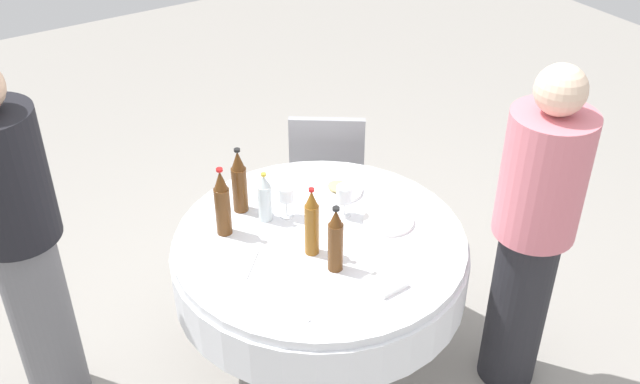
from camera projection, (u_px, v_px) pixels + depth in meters
name	position (u px, v px, depth m)	size (l,w,h in m)	color
ground_plane	(320.00, 358.00, 3.61)	(10.00, 10.00, 0.00)	gray
dining_table	(320.00, 264.00, 3.28)	(1.30, 1.30, 0.74)	white
bottle_brown_north	(222.00, 204.00, 3.14)	(0.07, 0.07, 0.33)	#593314
bottle_clear_mid	(265.00, 198.00, 3.24)	(0.06, 0.06, 0.24)	silver
bottle_brown_south	(239.00, 182.00, 3.28)	(0.07, 0.07, 0.32)	#593314
bottle_brown_east	(336.00, 241.00, 2.94)	(0.06, 0.06, 0.30)	#593314
bottle_amber_inner	(312.00, 223.00, 3.03)	(0.06, 0.06, 0.32)	#8C5619
wine_glass_east	(344.00, 195.00, 3.27)	(0.07, 0.07, 0.15)	white
wine_glass_inner	(286.00, 195.00, 3.26)	(0.07, 0.07, 0.15)	white
plate_right	(388.00, 221.00, 3.28)	(0.23, 0.23, 0.02)	white
plate_west	(338.00, 189.00, 3.49)	(0.23, 0.23, 0.04)	white
fork_mid	(293.00, 309.00, 2.81)	(0.18, 0.02, 0.01)	silver
spoon_south	(251.00, 265.00, 3.04)	(0.18, 0.02, 0.01)	silver
folded_napkin	(386.00, 282.00, 2.93)	(0.13, 0.13, 0.02)	white
person_north	(532.00, 233.00, 3.07)	(0.34, 0.34, 1.59)	#26262B
person_mid	(21.00, 244.00, 2.96)	(0.34, 0.34, 1.65)	slate
chair_near	(327.00, 166.00, 4.10)	(0.56, 0.56, 0.87)	#99999E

